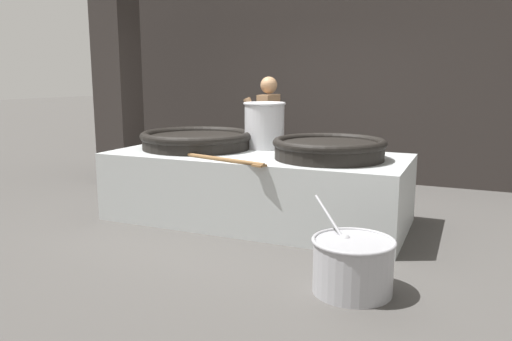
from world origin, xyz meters
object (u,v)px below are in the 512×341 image
Objects in this scene: giant_wok_near at (197,139)px; giant_wok_far at (329,148)px; cook at (268,133)px; prep_bowl_vegetables at (353,263)px; stock_pot at (264,125)px.

giant_wok_far is (1.68, -0.15, 0.01)m from giant_wok_near.
giant_wok_far is 1.66m from cook.
giant_wok_near is 1.68m from giant_wok_far.
cook is 3.25m from prep_bowl_vegetables.
giant_wok_near reaches higher than prep_bowl_vegetables.
giant_wok_near is at bearing 174.93° from giant_wok_far.
cook is at bearing 123.91° from prep_bowl_vegetables.
giant_wok_far is at bearing 112.41° from prep_bowl_vegetables.
giant_wok_near is 1.87× the size of prep_bowl_vegetables.
cook is at bearing 134.94° from giant_wok_far.
stock_pot is 0.75m from cook.
giant_wok_far is 2.14× the size of stock_pot.
giant_wok_near is 0.83× the size of cook.
stock_pot is 0.77× the size of prep_bowl_vegetables.
cook is 2.25× the size of prep_bowl_vegetables.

